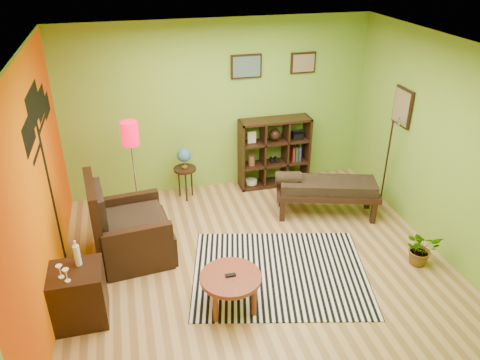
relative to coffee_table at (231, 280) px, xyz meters
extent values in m
plane|color=tan|center=(0.52, 0.75, -0.37)|extent=(5.00, 5.00, 0.00)
cube|color=#79AA33|center=(0.52, 3.00, 1.03)|extent=(5.00, 0.04, 2.80)
cube|color=#79AA33|center=(0.52, -1.50, 1.03)|extent=(5.00, 0.04, 2.80)
cube|color=#79AA33|center=(-1.98, 0.75, 1.03)|extent=(0.04, 4.50, 2.80)
cube|color=#79AA33|center=(3.02, 0.75, 1.03)|extent=(0.04, 4.50, 2.80)
cube|color=white|center=(0.52, 0.75, 2.43)|extent=(5.00, 4.50, 0.04)
cube|color=#D65A00|center=(-1.96, 0.75, 1.03)|extent=(0.01, 4.45, 2.75)
cube|color=black|center=(-1.94, 1.30, 0.68)|extent=(0.01, 0.14, 2.10)
cube|color=black|center=(-1.94, 0.80, 1.68)|extent=(0.01, 0.65, 0.32)
cube|color=black|center=(-1.94, 1.35, 1.81)|extent=(0.01, 0.85, 0.40)
cube|color=black|center=(-1.94, 1.85, 1.68)|extent=(0.01, 0.70, 0.32)
cube|color=black|center=(-1.94, 2.20, 1.53)|extent=(0.01, 0.50, 0.26)
cube|color=black|center=(0.97, 2.97, 1.68)|extent=(0.50, 0.03, 0.38)
cube|color=slate|center=(0.97, 2.95, 1.68)|extent=(0.44, 0.01, 0.32)
cube|color=black|center=(1.92, 2.97, 1.68)|extent=(0.42, 0.03, 0.34)
cube|color=#97845B|center=(1.92, 2.95, 1.68)|extent=(0.36, 0.01, 0.28)
cube|color=black|center=(2.99, 1.65, 1.28)|extent=(0.03, 0.44, 0.56)
cube|color=#97845B|center=(2.96, 1.65, 1.28)|extent=(0.01, 0.38, 0.50)
cylinder|color=black|center=(2.87, 1.65, 0.41)|extent=(0.23, 0.34, 1.46)
cone|color=silver|center=(2.87, 1.50, 1.15)|extent=(0.08, 0.09, 0.16)
cube|color=silver|center=(0.75, 0.42, -0.37)|extent=(2.57, 2.24, 0.01)
cylinder|color=brown|center=(0.00, 0.00, 0.04)|extent=(0.71, 0.71, 0.05)
cylinder|color=brown|center=(0.23, 0.22, -0.18)|extent=(0.06, 0.06, 0.38)
cylinder|color=brown|center=(-0.22, 0.23, -0.18)|extent=(0.06, 0.06, 0.38)
cylinder|color=brown|center=(0.22, -0.23, -0.18)|extent=(0.06, 0.06, 0.38)
cylinder|color=brown|center=(-0.23, -0.22, -0.18)|extent=(0.06, 0.06, 0.38)
cube|color=black|center=(0.00, 0.00, 0.07)|extent=(0.12, 0.05, 0.02)
cube|color=black|center=(-1.03, 1.28, -0.16)|extent=(1.05, 1.03, 0.44)
cube|color=black|center=(-1.48, 1.24, 0.22)|extent=(0.21, 0.94, 1.20)
cube|color=black|center=(-0.98, 0.84, -0.03)|extent=(0.88, 0.20, 0.70)
cube|color=black|center=(-1.07, 1.73, -0.03)|extent=(0.88, 0.20, 0.70)
cube|color=tan|center=(-0.99, 1.29, 0.14)|extent=(0.83, 0.81, 0.15)
cube|color=tan|center=(-1.39, 1.25, 0.44)|extent=(0.17, 0.70, 0.54)
cube|color=black|center=(-1.68, 0.20, -0.03)|extent=(0.58, 0.52, 0.68)
cylinder|color=white|center=(-1.63, 0.30, 0.43)|extent=(0.07, 0.07, 0.25)
cylinder|color=white|center=(-1.63, 0.30, 0.59)|extent=(0.02, 0.02, 0.07)
cylinder|color=white|center=(-1.80, 0.12, 0.31)|extent=(0.06, 0.06, 0.01)
cylinder|color=white|center=(-1.80, 0.12, 0.36)|extent=(0.01, 0.01, 0.09)
cone|color=white|center=(-1.80, 0.12, 0.43)|extent=(0.07, 0.07, 0.06)
cylinder|color=white|center=(-1.73, 0.04, 0.31)|extent=(0.06, 0.06, 0.01)
cylinder|color=white|center=(-1.73, 0.04, 0.36)|extent=(0.01, 0.01, 0.09)
cone|color=white|center=(-1.73, 0.04, 0.43)|extent=(0.07, 0.07, 0.06)
cylinder|color=silver|center=(-0.93, 2.04, -0.36)|extent=(0.25, 0.25, 0.03)
cylinder|color=silver|center=(-0.93, 2.04, 0.39)|extent=(0.02, 0.02, 1.52)
cylinder|color=#F90122|center=(-0.93, 2.04, 1.10)|extent=(0.24, 0.24, 0.33)
cylinder|color=black|center=(-0.13, 2.67, 0.16)|extent=(0.37, 0.37, 0.04)
cylinder|color=black|center=(-0.02, 2.72, -0.12)|extent=(0.03, 0.03, 0.51)
cylinder|color=black|center=(-0.23, 2.74, -0.12)|extent=(0.03, 0.03, 0.51)
cylinder|color=black|center=(-0.14, 2.55, -0.12)|extent=(0.03, 0.03, 0.51)
cylinder|color=gold|center=(-0.13, 2.67, 0.19)|extent=(0.09, 0.09, 0.02)
cylinder|color=gold|center=(-0.13, 2.67, 0.25)|extent=(0.01, 0.01, 0.09)
sphere|color=#2642B4|center=(-0.13, 2.67, 0.40)|extent=(0.23, 0.23, 0.23)
cube|color=black|center=(0.84, 2.78, 0.23)|extent=(0.04, 0.35, 1.20)
cube|color=black|center=(2.00, 2.78, 0.23)|extent=(0.04, 0.35, 1.20)
cube|color=black|center=(1.42, 2.78, -0.35)|extent=(1.20, 0.35, 0.04)
cube|color=black|center=(1.42, 2.78, 0.81)|extent=(1.20, 0.35, 0.04)
cube|color=black|center=(1.22, 2.78, 0.23)|extent=(0.03, 0.33, 1.12)
cube|color=black|center=(1.62, 2.78, 0.23)|extent=(0.03, 0.33, 1.12)
cube|color=black|center=(1.42, 2.78, 0.03)|extent=(1.12, 0.33, 0.03)
cube|color=black|center=(1.42, 2.78, 0.43)|extent=(1.12, 0.33, 0.03)
cylinder|color=beige|center=(1.02, 2.78, -0.28)|extent=(0.20, 0.20, 0.07)
sphere|color=black|center=(1.42, 2.78, 0.56)|extent=(0.20, 0.20, 0.20)
cube|color=black|center=(1.82, 2.78, 0.50)|extent=(0.18, 0.15, 0.10)
cylinder|color=black|center=(1.38, 2.78, 0.10)|extent=(0.06, 0.12, 0.06)
cylinder|color=black|center=(1.46, 2.78, 0.10)|extent=(0.06, 0.12, 0.06)
ellipsoid|color=#384C26|center=(1.82, 2.78, -0.27)|extent=(0.18, 0.18, 0.09)
cylinder|color=brown|center=(1.02, 2.78, 0.13)|extent=(0.12, 0.12, 0.18)
cube|color=beige|center=(1.02, 2.78, 0.55)|extent=(0.14, 0.03, 0.20)
cube|color=maroon|center=(1.75, 2.78, 0.17)|extent=(0.04, 0.18, 0.26)
cube|color=#1E4C1E|center=(1.80, 2.78, 0.17)|extent=(0.04, 0.18, 0.26)
cube|color=navy|center=(1.86, 2.78, 0.17)|extent=(0.04, 0.18, 0.26)
cube|color=black|center=(1.90, 1.62, 0.01)|extent=(1.64, 0.98, 0.09)
cube|color=tan|center=(1.90, 1.62, 0.13)|extent=(1.52, 0.88, 0.15)
cylinder|color=tan|center=(1.32, 1.80, 0.25)|extent=(0.43, 0.30, 0.20)
cube|color=black|center=(2.62, 1.64, -0.20)|extent=(0.10, 0.10, 0.34)
cube|color=black|center=(1.31, 2.03, -0.20)|extent=(0.10, 0.10, 0.34)
cube|color=black|center=(2.50, 1.21, -0.20)|extent=(0.10, 0.10, 0.34)
cube|color=black|center=(1.18, 1.61, -0.20)|extent=(0.10, 0.10, 0.34)
imported|color=#26661E|center=(2.61, 0.17, -0.19)|extent=(0.49, 0.53, 0.37)
camera|label=1|loc=(-0.93, -4.10, 3.50)|focal=35.00mm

